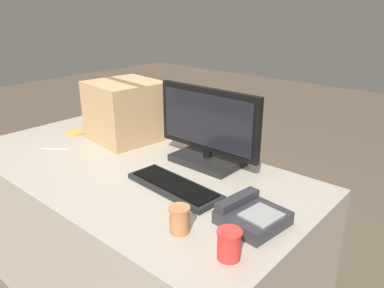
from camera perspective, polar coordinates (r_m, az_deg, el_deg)
name	(u,v)px	position (r m, az deg, el deg)	size (l,w,h in m)	color
office_desk	(132,232)	(2.00, -9.13, -13.17)	(1.80, 0.90, 0.75)	#A89E8E
monitor	(208,132)	(1.77, 2.40, 1.80)	(0.56, 0.22, 0.37)	black
keyboard	(174,186)	(1.58, -2.76, -6.44)	(0.45, 0.19, 0.03)	black
desk_phone	(251,216)	(1.36, 9.03, -10.71)	(0.22, 0.23, 0.08)	#2D2D33
paper_cup_left	(179,219)	(1.28, -1.92, -11.43)	(0.07, 0.07, 0.10)	#BC7547
paper_cup_right	(229,244)	(1.17, 5.67, -14.98)	(0.08, 0.08, 0.10)	red
spoon	(51,149)	(2.14, -20.64, -0.65)	(0.14, 0.10, 0.00)	silver
cardboard_box	(125,111)	(2.14, -10.11, 5.02)	(0.40, 0.39, 0.33)	tan
sticky_note_pad	(76,133)	(2.35, -17.28, 1.67)	(0.09, 0.09, 0.01)	gold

